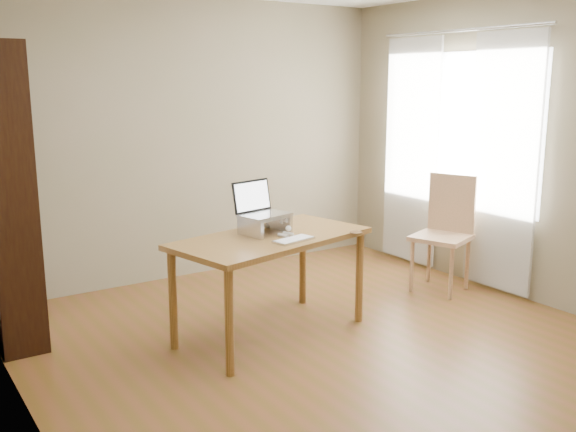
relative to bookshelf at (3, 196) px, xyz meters
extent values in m
cube|color=brown|center=(1.83, -1.55, -1.06)|extent=(4.00, 4.50, 0.02)
cube|color=#787351|center=(1.83, 0.71, 0.25)|extent=(4.00, 0.02, 2.60)
cube|color=#787351|center=(-0.18, -1.55, 0.25)|extent=(0.02, 4.50, 2.60)
cube|color=#787351|center=(3.84, -1.55, 0.25)|extent=(0.02, 4.50, 2.60)
cube|color=white|center=(3.81, -0.75, 0.35)|extent=(0.01, 1.80, 1.40)
cube|color=black|center=(-0.01, -0.43, 0.00)|extent=(0.30, 0.04, 2.10)
cube|color=black|center=(-0.01, 0.00, -1.02)|extent=(0.30, 0.84, 0.02)
cube|color=black|center=(0.02, 0.00, -0.85)|extent=(0.20, 0.78, 0.28)
cube|color=black|center=(-0.01, 0.00, -0.68)|extent=(0.30, 0.84, 0.03)
cube|color=black|center=(0.02, 0.00, -0.51)|extent=(0.20, 0.78, 0.28)
cube|color=black|center=(-0.01, 0.00, -0.34)|extent=(0.30, 0.84, 0.02)
cube|color=black|center=(0.02, 0.00, -0.17)|extent=(0.20, 0.78, 0.28)
cube|color=black|center=(-0.01, 0.00, 0.00)|extent=(0.30, 0.84, 0.02)
cube|color=black|center=(0.02, 0.00, 0.17)|extent=(0.20, 0.78, 0.28)
cube|color=black|center=(0.02, 0.00, 0.51)|extent=(0.20, 0.78, 0.28)
cube|color=white|center=(3.75, -1.30, 0.10)|extent=(0.03, 0.70, 2.20)
cube|color=white|center=(3.75, -0.20, 0.10)|extent=(0.03, 0.70, 2.20)
cylinder|color=silver|center=(3.75, -0.75, 1.23)|extent=(0.03, 1.90, 0.03)
cube|color=brown|center=(1.59, -1.01, -0.32)|extent=(1.56, 1.00, 0.04)
cylinder|color=brown|center=(0.93, -0.71, -0.70)|extent=(0.06, 0.06, 0.71)
cylinder|color=brown|center=(2.25, -0.71, -0.70)|extent=(0.06, 0.06, 0.71)
cylinder|color=brown|center=(0.93, -1.31, -0.70)|extent=(0.06, 0.06, 0.71)
cylinder|color=brown|center=(2.25, -1.31, -0.70)|extent=(0.06, 0.06, 0.71)
cube|color=silver|center=(1.45, -0.93, -0.24)|extent=(0.03, 0.25, 0.12)
cube|color=silver|center=(1.74, -0.93, -0.24)|extent=(0.03, 0.25, 0.12)
cube|color=silver|center=(1.59, -0.93, -0.17)|extent=(0.32, 0.25, 0.01)
cube|color=silver|center=(1.59, -0.93, -0.16)|extent=(0.39, 0.31, 0.02)
cube|color=black|center=(1.59, -0.79, -0.04)|extent=(0.35, 0.12, 0.23)
cube|color=white|center=(1.59, -0.80, -0.04)|extent=(0.32, 0.10, 0.20)
cube|color=silver|center=(1.64, -1.23, -0.29)|extent=(0.33, 0.19, 0.02)
cube|color=white|center=(1.64, -1.23, -0.28)|extent=(0.30, 0.17, 0.00)
cylinder|color=#4E381A|center=(2.16, -1.28, -0.30)|extent=(0.10, 0.10, 0.01)
ellipsoid|color=#433E34|center=(1.62, -0.90, -0.24)|extent=(0.16, 0.35, 0.12)
ellipsoid|color=#433E34|center=(1.62, -0.79, -0.24)|extent=(0.14, 0.15, 0.11)
ellipsoid|color=#433E34|center=(1.62, -1.09, -0.22)|extent=(0.09, 0.09, 0.08)
ellipsoid|color=silver|center=(1.62, -1.05, -0.25)|extent=(0.08, 0.08, 0.07)
sphere|color=silver|center=(1.62, -1.13, -0.24)|extent=(0.04, 0.04, 0.04)
cone|color=#433E34|center=(1.59, -1.09, -0.18)|extent=(0.03, 0.04, 0.04)
cone|color=#433E34|center=(1.65, -1.09, -0.18)|extent=(0.03, 0.04, 0.04)
cylinder|color=silver|center=(1.59, -1.10, -0.29)|extent=(0.03, 0.08, 0.03)
cylinder|color=silver|center=(1.65, -1.10, -0.29)|extent=(0.03, 0.08, 0.03)
cylinder|color=#433E34|center=(1.71, -0.77, -0.28)|extent=(0.12, 0.19, 0.03)
cube|color=tan|center=(3.38, -0.99, -0.56)|extent=(0.58, 0.58, 0.04)
cylinder|color=tan|center=(3.20, -1.17, -0.81)|extent=(0.04, 0.04, 0.49)
cylinder|color=tan|center=(3.57, -1.17, -0.81)|extent=(0.04, 0.04, 0.49)
cylinder|color=tan|center=(3.20, -0.80, -0.81)|extent=(0.04, 0.04, 0.49)
cylinder|color=tan|center=(3.57, -0.80, -0.81)|extent=(0.04, 0.04, 0.49)
cube|color=tan|center=(3.59, -0.99, -0.30)|extent=(0.18, 0.42, 0.54)
camera|label=1|loc=(-0.79, -4.81, 0.80)|focal=40.00mm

